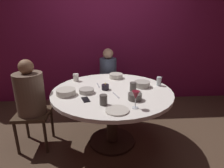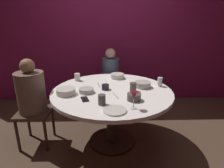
% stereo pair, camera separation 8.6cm
% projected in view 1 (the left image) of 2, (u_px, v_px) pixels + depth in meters
% --- Properties ---
extents(ground_plane, '(8.00, 8.00, 0.00)m').
position_uv_depth(ground_plane, '(112.00, 141.00, 2.55)').
color(ground_plane, '#4C3828').
extents(back_wall, '(6.00, 0.10, 2.60)m').
position_uv_depth(back_wall, '(107.00, 34.00, 3.54)').
color(back_wall, maroon).
rests_on(back_wall, ground).
extents(dining_table, '(1.47, 1.47, 0.74)m').
position_uv_depth(dining_table, '(112.00, 100.00, 2.35)').
color(dining_table, white).
rests_on(dining_table, ground).
extents(seated_diner_left, '(0.40, 0.40, 1.14)m').
position_uv_depth(seated_diner_left, '(30.00, 95.00, 2.25)').
color(seated_diner_left, '#3F2D1E').
rests_on(seated_diner_left, ground).
extents(seated_diner_back, '(0.40, 0.40, 1.10)m').
position_uv_depth(seated_diner_back, '(108.00, 73.00, 3.26)').
color(seated_diner_back, '#3F2D1E').
rests_on(seated_diner_back, ground).
extents(candle_holder, '(0.09, 0.09, 0.09)m').
position_uv_depth(candle_holder, '(105.00, 87.00, 2.31)').
color(candle_holder, black).
rests_on(candle_holder, dining_table).
extents(wine_glass, '(0.08, 0.08, 0.18)m').
position_uv_depth(wine_glass, '(136.00, 96.00, 1.80)').
color(wine_glass, silver).
rests_on(wine_glass, dining_table).
extents(dinner_plate, '(0.23, 0.23, 0.01)m').
position_uv_depth(dinner_plate, '(117.00, 110.00, 1.78)').
color(dinner_plate, beige).
rests_on(dinner_plate, dining_table).
extents(cell_phone, '(0.11, 0.15, 0.01)m').
position_uv_depth(cell_phone, '(86.00, 100.00, 2.03)').
color(cell_phone, black).
rests_on(cell_phone, dining_table).
extents(bowl_serving_large, '(0.20, 0.20, 0.07)m').
position_uv_depth(bowl_serving_large, '(142.00, 84.00, 2.41)').
color(bowl_serving_large, '#B2ADA3').
rests_on(bowl_serving_large, dining_table).
extents(bowl_salad_center, '(0.15, 0.15, 0.07)m').
position_uv_depth(bowl_salad_center, '(135.00, 97.00, 2.02)').
color(bowl_salad_center, '#4C4742').
rests_on(bowl_salad_center, dining_table).
extents(bowl_small_white, '(0.20, 0.20, 0.07)m').
position_uv_depth(bowl_small_white, '(116.00, 76.00, 2.77)').
color(bowl_small_white, beige).
rests_on(bowl_small_white, dining_table).
extents(bowl_sauce_side, '(0.22, 0.22, 0.07)m').
position_uv_depth(bowl_sauce_side, '(66.00, 92.00, 2.15)').
color(bowl_sauce_side, beige).
rests_on(bowl_sauce_side, dining_table).
extents(bowl_rice_portion, '(0.17, 0.17, 0.05)m').
position_uv_depth(bowl_rice_portion, '(87.00, 91.00, 2.21)').
color(bowl_rice_portion, '#B2ADA3').
rests_on(bowl_rice_portion, dining_table).
extents(cup_near_candle, '(0.08, 0.08, 0.10)m').
position_uv_depth(cup_near_candle, '(76.00, 77.00, 2.63)').
color(cup_near_candle, silver).
rests_on(cup_near_candle, dining_table).
extents(cup_by_left_diner, '(0.06, 0.06, 0.12)m').
position_uv_depth(cup_by_left_diner, '(159.00, 81.00, 2.45)').
color(cup_by_left_diner, silver).
rests_on(cup_by_left_diner, dining_table).
extents(cup_by_right_diner, '(0.08, 0.08, 0.11)m').
position_uv_depth(cup_by_right_diner, '(103.00, 100.00, 1.90)').
color(cup_by_right_diner, '#4C4742').
rests_on(cup_by_right_diner, dining_table).
extents(cup_center_front, '(0.08, 0.08, 0.11)m').
position_uv_depth(cup_center_front, '(133.00, 87.00, 2.27)').
color(cup_center_front, '#4C4742').
rests_on(cup_center_front, dining_table).
extents(fork_near_plate, '(0.07, 0.18, 0.01)m').
position_uv_depth(fork_near_plate, '(116.00, 95.00, 2.14)').
color(fork_near_plate, '#B7B7BC').
rests_on(fork_near_plate, dining_table).
extents(knife_near_plate, '(0.05, 0.18, 0.01)m').
position_uv_depth(knife_near_plate, '(98.00, 85.00, 2.47)').
color(knife_near_plate, '#B7B7BC').
rests_on(knife_near_plate, dining_table).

